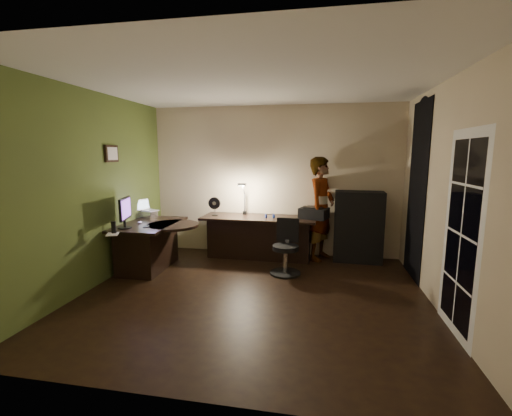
% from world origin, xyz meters
% --- Properties ---
extents(floor, '(4.50, 4.00, 0.01)m').
position_xyz_m(floor, '(0.00, 0.00, -0.01)').
color(floor, black).
rests_on(floor, ground).
extents(ceiling, '(4.50, 4.00, 0.01)m').
position_xyz_m(ceiling, '(0.00, 0.00, 2.71)').
color(ceiling, silver).
rests_on(ceiling, floor).
extents(wall_back, '(4.50, 0.01, 2.70)m').
position_xyz_m(wall_back, '(0.00, 2.00, 1.35)').
color(wall_back, beige).
rests_on(wall_back, floor).
extents(wall_front, '(4.50, 0.01, 2.70)m').
position_xyz_m(wall_front, '(0.00, -2.00, 1.35)').
color(wall_front, beige).
rests_on(wall_front, floor).
extents(wall_left, '(0.01, 4.00, 2.70)m').
position_xyz_m(wall_left, '(-2.25, 0.00, 1.35)').
color(wall_left, beige).
rests_on(wall_left, floor).
extents(wall_right, '(0.01, 4.00, 2.70)m').
position_xyz_m(wall_right, '(2.25, 0.00, 1.35)').
color(wall_right, beige).
rests_on(wall_right, floor).
extents(green_wall_overlay, '(0.00, 4.00, 2.70)m').
position_xyz_m(green_wall_overlay, '(-2.24, 0.00, 1.35)').
color(green_wall_overlay, '#4B5F27').
rests_on(green_wall_overlay, floor).
extents(arched_doorway, '(0.01, 0.90, 2.60)m').
position_xyz_m(arched_doorway, '(2.24, 1.15, 1.30)').
color(arched_doorway, black).
rests_on(arched_doorway, floor).
extents(french_door, '(0.02, 0.92, 2.10)m').
position_xyz_m(french_door, '(2.24, -0.55, 1.05)').
color(french_door, white).
rests_on(french_door, floor).
extents(framed_picture, '(0.04, 0.30, 0.25)m').
position_xyz_m(framed_picture, '(-2.22, 0.45, 1.85)').
color(framed_picture, black).
rests_on(framed_picture, wall_left).
extents(desk_left, '(0.83, 1.32, 0.75)m').
position_xyz_m(desk_left, '(-1.83, 0.76, 0.38)').
color(desk_left, black).
rests_on(desk_left, floor).
extents(desk_right, '(2.01, 0.74, 0.75)m').
position_xyz_m(desk_right, '(-0.21, 1.63, 0.37)').
color(desk_right, black).
rests_on(desk_right, floor).
extents(cabinet, '(0.83, 0.44, 1.22)m').
position_xyz_m(cabinet, '(1.50, 1.78, 0.61)').
color(cabinet, black).
rests_on(cabinet, floor).
extents(laptop_stand, '(0.28, 0.25, 0.11)m').
position_xyz_m(laptop_stand, '(-2.11, 1.25, 0.81)').
color(laptop_stand, silver).
rests_on(laptop_stand, desk_left).
extents(laptop, '(0.37, 0.36, 0.20)m').
position_xyz_m(laptop, '(-2.07, 1.25, 0.96)').
color(laptop, silver).
rests_on(laptop, laptop_stand).
extents(monitor, '(0.24, 0.51, 0.33)m').
position_xyz_m(monitor, '(-2.01, 0.35, 0.92)').
color(monitor, black).
rests_on(monitor, desk_left).
extents(mouse, '(0.06, 0.09, 0.03)m').
position_xyz_m(mouse, '(-1.98, 0.72, 0.77)').
color(mouse, silver).
rests_on(mouse, desk_left).
extents(phone, '(0.11, 0.15, 0.01)m').
position_xyz_m(phone, '(-1.74, 0.49, 0.76)').
color(phone, black).
rests_on(phone, desk_left).
extents(pen, '(0.06, 0.14, 0.01)m').
position_xyz_m(pen, '(-1.40, 0.40, 0.76)').
color(pen, black).
rests_on(pen, desk_left).
extents(speaker, '(0.08, 0.08, 0.18)m').
position_xyz_m(speaker, '(-1.96, -0.01, 0.84)').
color(speaker, black).
rests_on(speaker, desk_left).
extents(notepad, '(0.22, 0.25, 0.01)m').
position_xyz_m(notepad, '(-1.95, -0.06, 0.76)').
color(notepad, silver).
rests_on(notepad, desk_left).
extents(desk_fan, '(0.22, 0.13, 0.33)m').
position_xyz_m(desk_fan, '(-1.01, 1.62, 0.92)').
color(desk_fan, black).
rests_on(desk_fan, desk_right).
extents(headphones, '(0.18, 0.13, 0.08)m').
position_xyz_m(headphones, '(-0.00, 1.56, 0.79)').
color(headphones, navy).
rests_on(headphones, desk_right).
extents(printer, '(0.54, 0.48, 0.20)m').
position_xyz_m(printer, '(0.75, 1.66, 0.85)').
color(printer, black).
rests_on(printer, desk_right).
extents(desk_lamp, '(0.25, 0.32, 0.62)m').
position_xyz_m(desk_lamp, '(-0.50, 1.83, 1.06)').
color(desk_lamp, black).
rests_on(desk_lamp, desk_right).
extents(office_chair, '(0.50, 0.50, 0.85)m').
position_xyz_m(office_chair, '(0.34, 0.89, 0.43)').
color(office_chair, black).
rests_on(office_chair, floor).
extents(person, '(0.64, 0.76, 1.80)m').
position_xyz_m(person, '(0.87, 1.78, 0.90)').
color(person, '#D8A88C').
rests_on(person, floor).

